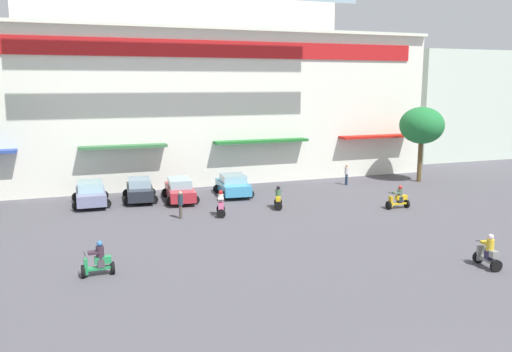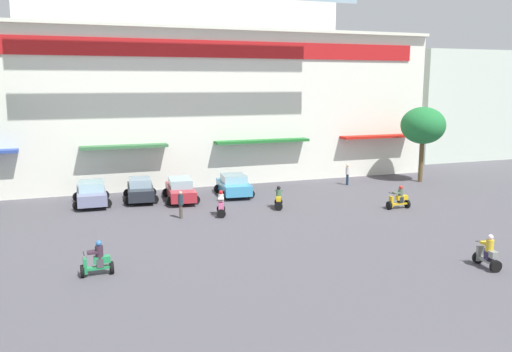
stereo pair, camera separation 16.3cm
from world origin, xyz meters
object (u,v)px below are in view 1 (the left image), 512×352
at_px(scooter_rider_6, 221,205).
at_px(scooter_rider_7, 398,199).
at_px(parked_car_0, 91,193).
at_px(scooter_rider_2, 98,262).
at_px(plaza_tree_1, 422,126).
at_px(parked_car_1, 140,190).
at_px(parked_car_3, 233,185).
at_px(pedestrian_1, 180,203).
at_px(scooter_rider_0, 488,253).
at_px(scooter_rider_3, 278,199).
at_px(parked_car_2, 180,190).
at_px(pedestrian_0, 347,173).

height_order(scooter_rider_6, scooter_rider_7, scooter_rider_6).
xyz_separation_m(parked_car_0, scooter_rider_2, (-0.37, -13.44, -0.16)).
distance_m(plaza_tree_1, parked_car_1, 22.35).
height_order(parked_car_1, parked_car_3, parked_car_1).
xyz_separation_m(scooter_rider_6, pedestrian_1, (-2.40, 0.11, 0.31)).
xyz_separation_m(plaza_tree_1, scooter_rider_2, (-25.56, -12.99, -3.87)).
xyz_separation_m(scooter_rider_6, scooter_rider_7, (10.99, -2.12, -0.01)).
distance_m(scooter_rider_0, scooter_rider_3, 13.74).
distance_m(plaza_tree_1, parked_car_0, 25.46).
bearing_deg(parked_car_3, scooter_rider_7, -40.07).
relative_size(parked_car_0, scooter_rider_7, 2.90).
distance_m(parked_car_3, scooter_rider_6, 5.65).
relative_size(parked_car_1, pedestrian_1, 2.45).
bearing_deg(pedestrian_1, parked_car_3, 46.26).
bearing_deg(scooter_rider_6, parked_car_2, 106.79).
xyz_separation_m(parked_car_3, scooter_rider_7, (8.61, -7.24, -0.14)).
relative_size(plaza_tree_1, scooter_rider_2, 4.03).
distance_m(parked_car_1, pedestrian_0, 15.82).
relative_size(parked_car_1, scooter_rider_6, 2.65).
distance_m(scooter_rider_3, scooter_rider_6, 3.93).
bearing_deg(parked_car_2, scooter_rider_7, -29.16).
bearing_deg(scooter_rider_2, scooter_rider_7, 17.18).
relative_size(parked_car_3, scooter_rider_7, 2.69).
height_order(parked_car_2, scooter_rider_2, parked_car_2).
xyz_separation_m(scooter_rider_6, pedestrian_0, (11.83, 5.85, 0.30)).
height_order(parked_car_0, parked_car_2, same).
bearing_deg(parked_car_2, pedestrian_0, 4.43).
height_order(scooter_rider_0, scooter_rider_2, scooter_rider_0).
bearing_deg(pedestrian_1, parked_car_0, 130.86).
bearing_deg(pedestrian_1, scooter_rider_0, -49.93).
bearing_deg(plaza_tree_1, scooter_rider_6, -164.07).
bearing_deg(scooter_rider_2, scooter_rider_0, -16.61).
relative_size(scooter_rider_2, pedestrian_0, 0.92).
relative_size(plaza_tree_1, scooter_rider_0, 3.94).
bearing_deg(scooter_rider_7, scooter_rider_6, 169.07).
bearing_deg(pedestrian_0, parked_car_2, -175.57).
relative_size(parked_car_0, parked_car_2, 0.94).
height_order(parked_car_1, scooter_rider_6, parked_car_1).
bearing_deg(scooter_rider_6, scooter_rider_0, -56.70).
distance_m(parked_car_3, scooter_rider_7, 11.25).
bearing_deg(scooter_rider_3, parked_car_1, 146.65).
bearing_deg(scooter_rider_3, scooter_rider_2, -143.85).
bearing_deg(plaza_tree_1, scooter_rider_3, -161.79).
height_order(parked_car_3, pedestrian_0, pedestrian_0).
xyz_separation_m(pedestrian_0, pedestrian_1, (-14.23, -5.74, 0.02)).
height_order(parked_car_1, parked_car_2, parked_car_1).
xyz_separation_m(parked_car_3, scooter_rider_3, (1.51, -4.62, -0.14)).
bearing_deg(plaza_tree_1, pedestrian_0, 173.53).
height_order(parked_car_0, parked_car_3, parked_car_0).
height_order(parked_car_2, scooter_rider_3, parked_car_2).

